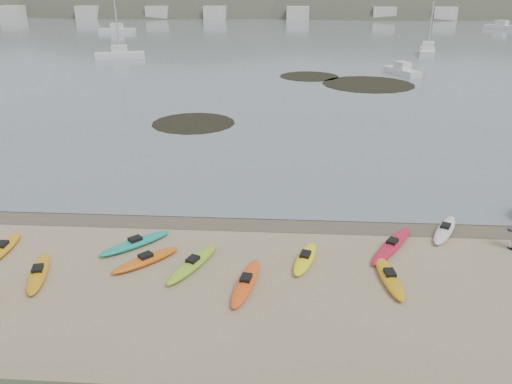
{
  "coord_description": "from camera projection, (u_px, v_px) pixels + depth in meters",
  "views": [
    {
      "loc": [
        1.48,
        -22.66,
        11.08
      ],
      "look_at": [
        0.0,
        0.0,
        1.5
      ],
      "focal_mm": 35.0,
      "sensor_mm": 36.0,
      "label": 1
    }
  ],
  "objects": [
    {
      "name": "kayaks",
      "position": [
        237.0,
        257.0,
        21.44
      ],
      "size": [
        21.61,
        8.63,
        0.34
      ],
      "color": "silver",
      "rests_on": "ground"
    },
    {
      "name": "kelp_mats",
      "position": [
        321.0,
        89.0,
        55.95
      ],
      "size": [
        26.14,
        30.68,
        0.04
      ],
      "color": "black",
      "rests_on": "water"
    },
    {
      "name": "far_town",
      "position": [
        305.0,
        13.0,
        157.4
      ],
      "size": [
        199.0,
        5.0,
        4.0
      ],
      "color": "beige",
      "rests_on": "ground"
    },
    {
      "name": "water",
      "position": [
        288.0,
        2.0,
        301.04
      ],
      "size": [
        1200.0,
        1200.0,
        0.0
      ],
      "primitive_type": "plane",
      "color": "slate",
      "rests_on": "ground"
    },
    {
      "name": "ground",
      "position": [
        256.0,
        219.0,
        25.23
      ],
      "size": [
        600.0,
        600.0,
        0.0
      ],
      "primitive_type": "plane",
      "color": "tan",
      "rests_on": "ground"
    },
    {
      "name": "moored_boats",
      "position": [
        315.0,
        40.0,
        98.79
      ],
      "size": [
        101.87,
        76.91,
        1.18
      ],
      "color": "silver",
      "rests_on": "ground"
    },
    {
      "name": "wet_sand",
      "position": [
        256.0,
        222.0,
        24.95
      ],
      "size": [
        60.0,
        60.0,
        0.0
      ],
      "primitive_type": "plane",
      "color": "brown",
      "rests_on": "ground"
    },
    {
      "name": "far_hills",
      "position": [
        381.0,
        52.0,
        207.4
      ],
      "size": [
        550.0,
        135.0,
        80.0
      ],
      "color": "#384235",
      "rests_on": "ground"
    }
  ]
}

